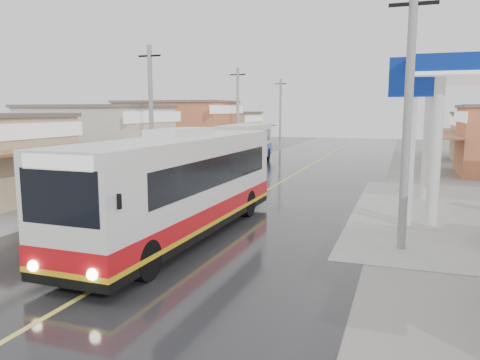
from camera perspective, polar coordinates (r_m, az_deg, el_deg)
The scene contains 12 objects.
ground at distance 17.18m, azimuth -5.15°, elevation -6.12°, with size 120.00×120.00×0.00m, color slate.
road at distance 31.20m, azimuth 6.31°, elevation 0.49°, with size 12.00×90.00×0.02m, color black.
centre_line at distance 31.20m, azimuth 6.31°, elevation 0.51°, with size 0.15×90.00×0.01m, color #D8CC4C.
shopfronts_left at distance 38.89m, azimuth -11.64°, elevation 1.93°, with size 11.00×44.00×5.20m, color tan, non-canonical shape.
utility_poles_left at distance 34.36m, azimuth -4.75°, elevation 1.23°, with size 1.60×50.00×8.00m, color gray, non-canonical shape.
utility_poles_right at distance 30.42m, azimuth 19.26°, elevation -0.16°, with size 1.60×36.00×8.00m, color gray, non-canonical shape.
coach_bus at distance 16.04m, azimuth -7.01°, elevation -0.66°, with size 2.85×11.92×3.71m.
second_bus at distance 37.28m, azimuth 0.76°, elevation 4.49°, with size 3.73×9.91×3.21m.
cyclist at distance 26.44m, azimuth -8.08°, elevation 0.57°, with size 0.78×2.05×2.19m.
tricycle_near at distance 28.38m, azimuth -13.58°, elevation 1.34°, with size 1.87×2.37×1.60m.
tricycle_far at distance 34.16m, azimuth -8.93°, elevation 2.58°, with size 1.35×2.02×1.52m.
tyre_stack at distance 26.69m, azimuth -13.40°, elevation -0.57°, with size 0.89×0.89×0.45m.
Camera 1 is at (6.93, -15.12, 4.32)m, focal length 35.00 mm.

